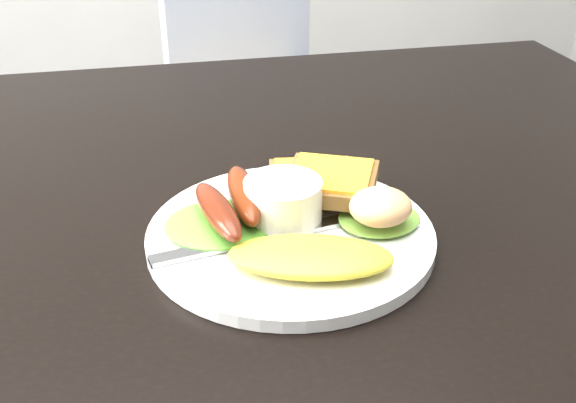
{
  "coord_description": "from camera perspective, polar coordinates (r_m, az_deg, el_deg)",
  "views": [
    {
      "loc": [
        -0.02,
        -0.56,
        1.05
      ],
      "look_at": [
        0.09,
        -0.09,
        0.78
      ],
      "focal_mm": 42.0,
      "sensor_mm": 36.0,
      "label": 1
    }
  ],
  "objects": [
    {
      "name": "lettuce_right",
      "position": [
        0.56,
        7.7,
        -1.41
      ],
      "size": [
        0.08,
        0.08,
        0.01
      ],
      "primitive_type": "ellipsoid",
      "rotation": [
        0.0,
        0.0,
        0.25
      ],
      "color": "#609E2E",
      "rests_on": "plate"
    },
    {
      "name": "potato_salad",
      "position": [
        0.54,
        7.84,
        -0.42
      ],
      "size": [
        0.06,
        0.06,
        0.03
      ],
      "primitive_type": "ellipsoid",
      "rotation": [
        0.0,
        0.0,
        0.23
      ],
      "color": "#F0EFA5",
      "rests_on": "lettuce_right"
    },
    {
      "name": "sausage_a",
      "position": [
        0.54,
        -5.97,
        -0.8
      ],
      "size": [
        0.04,
        0.1,
        0.02
      ],
      "primitive_type": "ellipsoid",
      "rotation": [
        0.0,
        0.0,
        0.2
      ],
      "color": "maroon",
      "rests_on": "lettuce_left"
    },
    {
      "name": "omelette",
      "position": [
        0.5,
        1.92,
        -4.68
      ],
      "size": [
        0.14,
        0.09,
        0.02
      ],
      "primitive_type": "ellipsoid",
      "rotation": [
        0.0,
        0.0,
        -0.27
      ],
      "color": "yellow",
      "rests_on": "plate"
    },
    {
      "name": "plate",
      "position": [
        0.56,
        0.22,
        -2.84
      ],
      "size": [
        0.24,
        0.24,
        0.01
      ],
      "primitive_type": "cylinder",
      "color": "white",
      "rests_on": "dining_table"
    },
    {
      "name": "fork",
      "position": [
        0.53,
        -3.07,
        -3.26
      ],
      "size": [
        0.16,
        0.04,
        0.0
      ],
      "primitive_type": "cube",
      "rotation": [
        0.0,
        0.0,
        0.18
      ],
      "color": "#ADAFB7",
      "rests_on": "plate"
    },
    {
      "name": "sausage_b",
      "position": [
        0.56,
        -3.76,
        0.6
      ],
      "size": [
        0.03,
        0.1,
        0.02
      ],
      "primitive_type": "ellipsoid",
      "rotation": [
        0.0,
        0.0,
        0.0
      ],
      "color": "maroon",
      "rests_on": "lettuce_left"
    },
    {
      "name": "dining_chair",
      "position": [
        1.74,
        -3.07,
        8.84
      ],
      "size": [
        0.54,
        0.54,
        0.05
      ],
      "primitive_type": "cube",
      "rotation": [
        0.0,
        0.0,
        0.33
      ],
      "color": "tan",
      "rests_on": "ground"
    },
    {
      "name": "ramekin",
      "position": [
        0.55,
        -0.43,
        -0.06
      ],
      "size": [
        0.07,
        0.07,
        0.04
      ],
      "primitive_type": "cylinder",
      "rotation": [
        0.0,
        0.0,
        -0.12
      ],
      "color": "white",
      "rests_on": "plate"
    },
    {
      "name": "toast_a",
      "position": [
        0.61,
        2.3,
        1.54
      ],
      "size": [
        0.09,
        0.09,
        0.01
      ],
      "primitive_type": "cube",
      "rotation": [
        0.0,
        0.0,
        -0.15
      ],
      "color": "brown",
      "rests_on": "plate"
    },
    {
      "name": "toast_b",
      "position": [
        0.58,
        3.63,
        1.69
      ],
      "size": [
        0.1,
        0.1,
        0.01
      ],
      "primitive_type": "cube",
      "rotation": [
        0.0,
        0.0,
        -0.43
      ],
      "color": "olive",
      "rests_on": "toast_a"
    },
    {
      "name": "lettuce_left",
      "position": [
        0.55,
        -5.86,
        -1.9
      ],
      "size": [
        0.1,
        0.09,
        0.01
      ],
      "primitive_type": "ellipsoid",
      "rotation": [
        0.0,
        0.0,
        -0.1
      ],
      "color": "#3D951A",
      "rests_on": "plate"
    },
    {
      "name": "dining_table",
      "position": [
        0.65,
        -9.3,
        -0.83
      ],
      "size": [
        1.2,
        0.8,
        0.04
      ],
      "primitive_type": "cube",
      "color": "black",
      "rests_on": "ground"
    }
  ]
}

